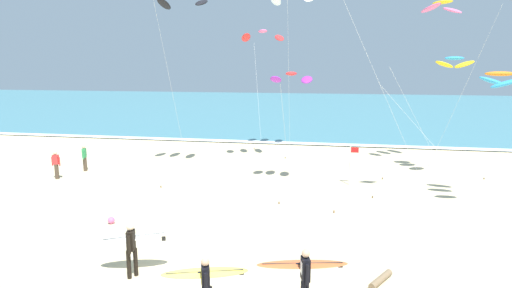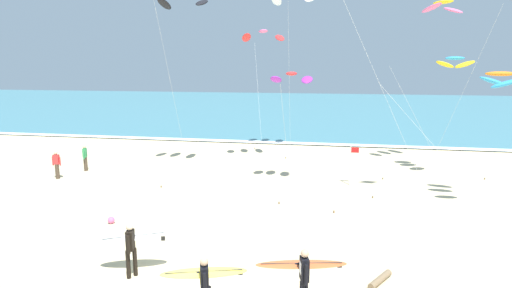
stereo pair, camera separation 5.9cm
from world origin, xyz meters
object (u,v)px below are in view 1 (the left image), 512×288
at_px(lifeguard_flag, 351,162).
at_px(kite_arc_ivory_distant, 182,1).
at_px(surfer_trailing, 304,270).
at_px(surfer_third, 205,279).
at_px(kite_arc_golden_mid, 442,7).
at_px(beach_ball, 111,220).
at_px(kite_arc_scarlet_high, 291,78).
at_px(bystander_red_top, 56,165).
at_px(kite_arc_cobalt_near, 454,62).
at_px(surfer_lead, 133,242).
at_px(kite_arc_amber_outer, 499,80).
at_px(driftwood_log, 381,279).
at_px(kite_arc_rose_far, 263,36).
at_px(bystander_green_top, 85,158).

bearing_deg(lifeguard_flag, kite_arc_ivory_distant, 171.48).
xyz_separation_m(surfer_trailing, surfer_third, (-2.39, -0.89, -0.00)).
xyz_separation_m(kite_arc_golden_mid, beach_ball, (-14.81, -12.34, -9.49)).
xyz_separation_m(kite_arc_scarlet_high, bystander_red_top, (-12.98, -1.16, -4.84)).
height_order(kite_arc_cobalt_near, kite_arc_ivory_distant, kite_arc_ivory_distant).
bearing_deg(surfer_trailing, surfer_lead, 171.00).
distance_m(surfer_lead, kite_arc_scarlet_high, 11.99).
bearing_deg(kite_arc_cobalt_near, bystander_red_top, -168.50).
distance_m(lifeguard_flag, beach_ball, 12.25).
relative_size(kite_arc_scarlet_high, kite_arc_amber_outer, 0.99).
bearing_deg(kite_arc_golden_mid, kite_arc_amber_outer, -84.18).
relative_size(surfer_trailing, driftwood_log, 2.18).
xyz_separation_m(surfer_trailing, bystander_red_top, (-14.45, 10.08, -0.24)).
height_order(surfer_lead, kite_arc_cobalt_near, kite_arc_cobalt_near).
height_order(surfer_lead, kite_arc_ivory_distant, kite_arc_ivory_distant).
distance_m(kite_arc_cobalt_near, beach_ball, 19.17).
height_order(kite_arc_cobalt_near, beach_ball, kite_arc_cobalt_near).
distance_m(kite_arc_rose_far, bystander_red_top, 14.32).
relative_size(surfer_lead, kite_arc_rose_far, 0.26).
distance_m(surfer_trailing, kite_arc_golden_mid, 20.05).
relative_size(surfer_trailing, kite_arc_golden_mid, 0.25).
distance_m(kite_arc_rose_far, kite_arc_ivory_distant, 5.38).
distance_m(kite_arc_ivory_distant, bystander_red_top, 11.61).
bearing_deg(kite_arc_ivory_distant, kite_arc_cobalt_near, 4.59).
distance_m(surfer_third, kite_arc_golden_mid, 21.70).
distance_m(kite_arc_rose_far, beach_ball, 14.83).
bearing_deg(kite_arc_amber_outer, kite_arc_cobalt_near, 95.23).
bearing_deg(kite_arc_amber_outer, kite_arc_golden_mid, 95.82).
height_order(kite_arc_golden_mid, driftwood_log, kite_arc_golden_mid).
xyz_separation_m(kite_arc_rose_far, bystander_green_top, (-10.14, -4.27, -7.28)).
bearing_deg(surfer_third, kite_arc_amber_outer, 45.63).
bearing_deg(driftwood_log, surfer_third, -150.89).
bearing_deg(lifeguard_flag, surfer_third, -107.91).
bearing_deg(driftwood_log, bystander_green_top, 147.29).
height_order(kite_arc_golden_mid, beach_ball, kite_arc_golden_mid).
bearing_deg(driftwood_log, kite_arc_rose_far, 112.14).
height_order(kite_arc_golden_mid, bystander_red_top, kite_arc_golden_mid).
xyz_separation_m(lifeguard_flag, driftwood_log, (0.45, -10.17, -1.17)).
relative_size(kite_arc_rose_far, driftwood_log, 7.39).
bearing_deg(surfer_trailing, bystander_red_top, 145.11).
bearing_deg(bystander_green_top, lifeguard_flag, -0.57).
distance_m(kite_arc_golden_mid, driftwood_log, 18.49).
height_order(kite_arc_golden_mid, bystander_green_top, kite_arc_golden_mid).
height_order(bystander_green_top, lifeguard_flag, lifeguard_flag).
bearing_deg(kite_arc_ivory_distant, surfer_lead, -77.82).
height_order(surfer_lead, bystander_red_top, surfer_lead).
bearing_deg(bystander_green_top, driftwood_log, -32.71).
bearing_deg(kite_arc_golden_mid, bystander_green_top, -166.89).
bearing_deg(kite_arc_amber_outer, bystander_red_top, 177.95).
bearing_deg(kite_arc_amber_outer, driftwood_log, -125.25).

